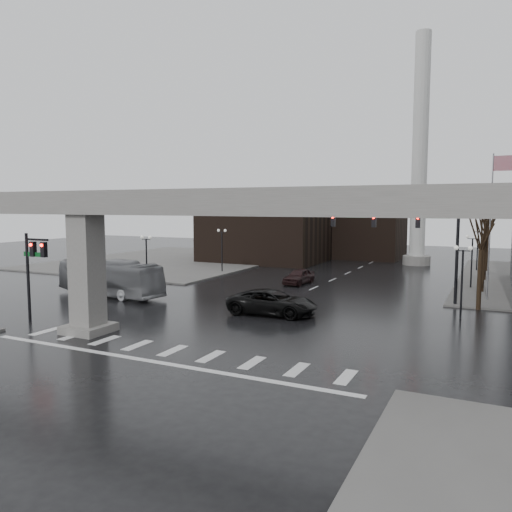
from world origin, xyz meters
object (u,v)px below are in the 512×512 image
(city_bus, at_px, (110,278))
(pickup_truck, at_px, (272,302))
(far_car, at_px, (299,276))
(signal_mast_arm, at_px, (407,231))

(city_bus, bearing_deg, pickup_truck, -83.84)
(pickup_truck, xyz_separation_m, city_bus, (-15.95, 0.88, 0.67))
(city_bus, xyz_separation_m, far_car, (12.58, 13.23, -0.79))
(signal_mast_arm, xyz_separation_m, pickup_truck, (-7.81, -9.22, -4.93))
(signal_mast_arm, height_order, city_bus, signal_mast_arm)
(pickup_truck, height_order, city_bus, city_bus)
(pickup_truck, height_order, far_car, pickup_truck)
(signal_mast_arm, xyz_separation_m, far_car, (-11.17, 4.89, -5.06))
(signal_mast_arm, distance_m, far_car, 13.20)
(signal_mast_arm, distance_m, pickup_truck, 13.05)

